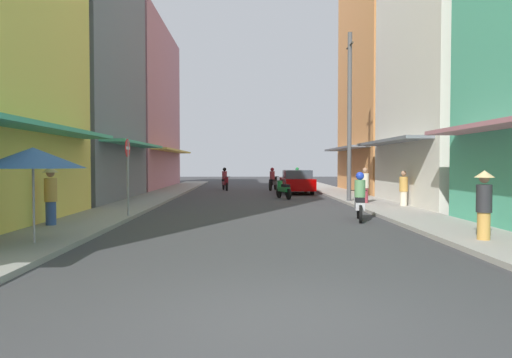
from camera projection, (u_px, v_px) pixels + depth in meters
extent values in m
plane|color=#38383A|center=(255.00, 203.00, 21.88)|extent=(89.79, 89.79, 0.00)
cube|color=gray|center=(142.00, 202.00, 21.77)|extent=(2.19, 48.81, 0.12)
cube|color=#9E9991|center=(367.00, 202.00, 21.99)|extent=(2.19, 48.81, 0.12)
cube|color=#4CB28C|center=(16.00, 123.00, 11.10)|extent=(1.10, 12.29, 0.12)
cube|color=slate|center=(63.00, 57.00, 22.95)|extent=(6.00, 9.42, 14.03)
cube|color=#4CB28C|center=(136.00, 144.00, 23.16)|extent=(1.10, 8.48, 0.12)
cube|color=#B7727F|center=(126.00, 108.00, 35.00)|extent=(6.00, 13.67, 12.01)
cube|color=#EFD159|center=(174.00, 151.00, 35.18)|extent=(1.10, 12.30, 0.12)
cube|color=silver|center=(470.00, 66.00, 20.40)|extent=(6.00, 8.23, 12.17)
cube|color=slate|center=(389.00, 142.00, 20.43)|extent=(1.10, 7.40, 0.12)
cube|color=#D88C4C|center=(401.00, 59.00, 29.64)|extent=(6.00, 9.71, 16.86)
cube|color=slate|center=(345.00, 148.00, 29.75)|extent=(1.10, 8.74, 0.12)
cylinder|color=black|center=(358.00, 210.00, 15.79)|extent=(0.18, 0.57, 0.56)
cylinder|color=black|center=(361.00, 214.00, 14.55)|extent=(0.18, 0.57, 0.56)
cube|color=#B2B2B7|center=(360.00, 205.00, 15.11)|extent=(0.45, 1.03, 0.24)
cube|color=black|center=(360.00, 200.00, 14.91)|extent=(0.38, 0.60, 0.14)
cylinder|color=#B2B2B7|center=(359.00, 198.00, 15.65)|extent=(0.28, 0.28, 0.45)
cylinder|color=black|center=(359.00, 190.00, 15.64)|extent=(0.55, 0.13, 0.03)
cylinder|color=#598C59|center=(360.00, 189.00, 14.95)|extent=(0.34, 0.34, 0.55)
sphere|color=#1E38B7|center=(360.00, 176.00, 14.94)|extent=(0.26, 0.26, 0.26)
cylinder|color=black|center=(279.00, 193.00, 25.31)|extent=(0.26, 0.56, 0.56)
cylinder|color=black|center=(289.00, 194.00, 24.14)|extent=(0.26, 0.56, 0.56)
cube|color=#197233|center=(284.00, 189.00, 24.67)|extent=(0.59, 1.04, 0.24)
cube|color=black|center=(286.00, 186.00, 24.48)|extent=(0.45, 0.62, 0.14)
cylinder|color=#197233|center=(280.00, 185.00, 25.18)|extent=(0.28, 0.28, 0.45)
cylinder|color=black|center=(280.00, 180.00, 25.17)|extent=(0.53, 0.21, 0.03)
cylinder|color=black|center=(275.00, 186.00, 33.12)|extent=(0.26, 0.56, 0.56)
cylinder|color=black|center=(271.00, 187.00, 31.93)|extent=(0.26, 0.56, 0.56)
cube|color=black|center=(273.00, 183.00, 32.47)|extent=(0.59, 1.04, 0.24)
cube|color=black|center=(272.00, 180.00, 32.28)|extent=(0.45, 0.62, 0.14)
cylinder|color=black|center=(275.00, 180.00, 32.99)|extent=(0.28, 0.28, 0.45)
cylinder|color=black|center=(275.00, 176.00, 32.98)|extent=(0.53, 0.21, 0.03)
cylinder|color=#99333F|center=(272.00, 175.00, 32.31)|extent=(0.34, 0.34, 0.55)
sphere|color=maroon|center=(272.00, 169.00, 32.30)|extent=(0.26, 0.26, 0.26)
cylinder|color=black|center=(227.00, 187.00, 31.94)|extent=(0.20, 0.56, 0.56)
cylinder|color=black|center=(223.00, 186.00, 33.16)|extent=(0.20, 0.56, 0.56)
cube|color=maroon|center=(225.00, 183.00, 32.59)|extent=(0.49, 1.04, 0.24)
cube|color=black|center=(224.00, 180.00, 32.78)|extent=(0.40, 0.61, 0.14)
cylinder|color=maroon|center=(226.00, 180.00, 32.05)|extent=(0.28, 0.28, 0.45)
cylinder|color=black|center=(226.00, 177.00, 32.04)|extent=(0.54, 0.15, 0.03)
cylinder|color=#99333F|center=(225.00, 175.00, 32.72)|extent=(0.34, 0.34, 0.55)
sphere|color=black|center=(225.00, 169.00, 32.71)|extent=(0.26, 0.26, 0.26)
cylinder|color=black|center=(296.00, 185.00, 34.56)|extent=(0.09, 0.56, 0.56)
cylinder|color=black|center=(298.00, 186.00, 33.31)|extent=(0.09, 0.56, 0.56)
cube|color=orange|center=(297.00, 182.00, 33.88)|extent=(0.30, 1.01, 0.24)
cube|color=black|center=(297.00, 180.00, 33.67)|extent=(0.29, 0.57, 0.14)
cylinder|color=orange|center=(296.00, 179.00, 34.42)|extent=(0.28, 0.28, 0.45)
cylinder|color=black|center=(296.00, 176.00, 34.41)|extent=(0.55, 0.04, 0.03)
cylinder|color=#334C8C|center=(297.00, 175.00, 33.71)|extent=(0.34, 0.34, 0.55)
sphere|color=#197233|center=(297.00, 169.00, 33.70)|extent=(0.26, 0.26, 0.26)
cube|color=#8C0000|center=(297.00, 184.00, 28.98)|extent=(1.83, 4.13, 0.70)
cube|color=#333D47|center=(297.00, 175.00, 28.81)|extent=(1.64, 2.13, 0.60)
cylinder|color=black|center=(283.00, 187.00, 30.21)|extent=(0.19, 0.64, 0.64)
cylinder|color=black|center=(306.00, 187.00, 30.26)|extent=(0.19, 0.64, 0.64)
cylinder|color=black|center=(287.00, 190.00, 27.71)|extent=(0.19, 0.64, 0.64)
cylinder|color=black|center=(312.00, 189.00, 27.77)|extent=(0.19, 0.64, 0.64)
cylinder|color=#BF8C3F|center=(484.00, 229.00, 10.65)|extent=(0.28, 0.28, 0.74)
cylinder|color=#262628|center=(484.00, 198.00, 10.63)|extent=(0.34, 0.34, 0.63)
sphere|color=tan|center=(484.00, 178.00, 10.61)|extent=(0.22, 0.22, 0.22)
cone|color=#D1B77A|center=(484.00, 174.00, 10.61)|extent=(0.44, 0.44, 0.16)
cylinder|color=beige|center=(403.00, 200.00, 19.20)|extent=(0.28, 0.28, 0.71)
cylinder|color=#BF8C3F|center=(404.00, 184.00, 19.17)|extent=(0.34, 0.34, 0.60)
sphere|color=#9E7256|center=(404.00, 173.00, 19.16)|extent=(0.22, 0.22, 0.22)
cylinder|color=#334C8C|center=(51.00, 215.00, 13.20)|extent=(0.28, 0.28, 0.78)
cylinder|color=#BF8C3F|center=(51.00, 190.00, 13.18)|extent=(0.34, 0.34, 0.66)
sphere|color=#9E7256|center=(50.00, 173.00, 13.16)|extent=(0.22, 0.22, 0.22)
cone|color=#D1B77A|center=(50.00, 170.00, 13.16)|extent=(0.44, 0.44, 0.16)
cylinder|color=#99333F|center=(365.00, 197.00, 20.70)|extent=(0.28, 0.28, 0.77)
cylinder|color=beige|center=(365.00, 181.00, 20.67)|extent=(0.34, 0.34, 0.65)
sphere|color=#9E7256|center=(365.00, 170.00, 20.66)|extent=(0.22, 0.22, 0.22)
cylinder|color=#99999E|center=(34.00, 202.00, 10.19)|extent=(0.05, 0.05, 2.02)
cone|color=#335999|center=(33.00, 158.00, 10.16)|extent=(2.20, 2.20, 0.45)
cylinder|color=#4C4C4F|center=(349.00, 118.00, 21.77)|extent=(0.20, 0.20, 7.87)
cylinder|color=#3F382D|center=(350.00, 46.00, 21.66)|extent=(0.08, 1.20, 0.08)
cylinder|color=gray|center=(128.00, 180.00, 15.44)|extent=(0.07, 0.07, 2.60)
cylinder|color=red|center=(128.00, 148.00, 15.41)|extent=(0.02, 0.60, 0.60)
cube|color=white|center=(128.00, 148.00, 15.41)|extent=(0.03, 0.40, 0.10)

